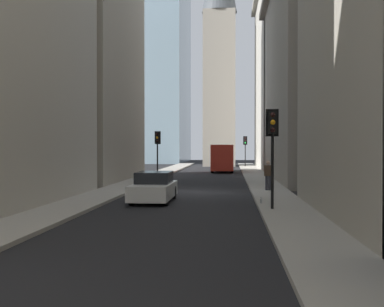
{
  "coord_description": "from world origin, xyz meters",
  "views": [
    {
      "loc": [
        -26.58,
        -2.26,
        2.59
      ],
      "look_at": [
        11.43,
        0.94,
        2.08
      ],
      "focal_mm": 43.22,
      "sensor_mm": 36.0,
      "label": 1
    }
  ],
  "objects_px": {
    "sedan_white": "(154,188)",
    "discarded_bottle": "(261,201)",
    "traffic_light_foreground": "(272,135)",
    "delivery_truck": "(223,158)",
    "traffic_light_midblock": "(157,143)",
    "traffic_light_far_junction": "(245,144)",
    "pedestrian": "(268,174)"
  },
  "relations": [
    {
      "from": "sedan_white",
      "to": "discarded_bottle",
      "type": "relative_size",
      "value": 15.93
    },
    {
      "from": "delivery_truck",
      "to": "traffic_light_midblock",
      "type": "distance_m",
      "value": 10.88
    },
    {
      "from": "sedan_white",
      "to": "traffic_light_midblock",
      "type": "bearing_deg",
      "value": 8.55
    },
    {
      "from": "pedestrian",
      "to": "delivery_truck",
      "type": "bearing_deg",
      "value": 7.8
    },
    {
      "from": "delivery_truck",
      "to": "sedan_white",
      "type": "relative_size",
      "value": 1.5
    },
    {
      "from": "traffic_light_midblock",
      "to": "traffic_light_far_junction",
      "type": "xyz_separation_m",
      "value": [
        20.77,
        -8.13,
        0.04
      ]
    },
    {
      "from": "traffic_light_foreground",
      "to": "traffic_light_far_junction",
      "type": "height_order",
      "value": "traffic_light_foreground"
    },
    {
      "from": "traffic_light_foreground",
      "to": "pedestrian",
      "type": "distance_m",
      "value": 8.33
    },
    {
      "from": "traffic_light_midblock",
      "to": "discarded_bottle",
      "type": "relative_size",
      "value": 14.18
    },
    {
      "from": "sedan_white",
      "to": "discarded_bottle",
      "type": "distance_m",
      "value": 5.21
    },
    {
      "from": "delivery_truck",
      "to": "traffic_light_far_junction",
      "type": "bearing_deg",
      "value": -13.37
    },
    {
      "from": "sedan_white",
      "to": "pedestrian",
      "type": "relative_size",
      "value": 2.56
    },
    {
      "from": "traffic_light_foreground",
      "to": "traffic_light_midblock",
      "type": "relative_size",
      "value": 1.04
    },
    {
      "from": "delivery_truck",
      "to": "traffic_light_midblock",
      "type": "xyz_separation_m",
      "value": [
        -9.32,
        5.41,
        1.49
      ]
    },
    {
      "from": "traffic_light_foreground",
      "to": "traffic_light_far_junction",
      "type": "xyz_separation_m",
      "value": [
        41.34,
        -0.21,
        -0.08
      ]
    },
    {
      "from": "sedan_white",
      "to": "traffic_light_foreground",
      "type": "relative_size",
      "value": 1.08
    },
    {
      "from": "traffic_light_far_junction",
      "to": "pedestrian",
      "type": "height_order",
      "value": "traffic_light_far_junction"
    },
    {
      "from": "sedan_white",
      "to": "pedestrian",
      "type": "bearing_deg",
      "value": -50.0
    },
    {
      "from": "traffic_light_foreground",
      "to": "pedestrian",
      "type": "relative_size",
      "value": 2.37
    },
    {
      "from": "traffic_light_far_junction",
      "to": "discarded_bottle",
      "type": "distance_m",
      "value": 39.7
    },
    {
      "from": "traffic_light_midblock",
      "to": "discarded_bottle",
      "type": "bearing_deg",
      "value": -158.05
    },
    {
      "from": "discarded_bottle",
      "to": "traffic_light_far_junction",
      "type": "bearing_deg",
      "value": -0.78
    },
    {
      "from": "traffic_light_far_junction",
      "to": "traffic_light_foreground",
      "type": "bearing_deg",
      "value": 179.71
    },
    {
      "from": "discarded_bottle",
      "to": "delivery_truck",
      "type": "bearing_deg",
      "value": 4.43
    },
    {
      "from": "delivery_truck",
      "to": "traffic_light_far_junction",
      "type": "height_order",
      "value": "traffic_light_far_junction"
    },
    {
      "from": "traffic_light_foreground",
      "to": "traffic_light_midblock",
      "type": "xyz_separation_m",
      "value": [
        20.58,
        7.92,
        -0.12
      ]
    },
    {
      "from": "delivery_truck",
      "to": "pedestrian",
      "type": "xyz_separation_m",
      "value": [
        -21.83,
        -2.99,
        -0.41
      ]
    },
    {
      "from": "sedan_white",
      "to": "traffic_light_far_junction",
      "type": "distance_m",
      "value": 38.6
    },
    {
      "from": "delivery_truck",
      "to": "sedan_white",
      "type": "distance_m",
      "value": 26.84
    },
    {
      "from": "sedan_white",
      "to": "traffic_light_foreground",
      "type": "xyz_separation_m",
      "value": [
        -3.21,
        -5.31,
        2.4
      ]
    },
    {
      "from": "sedan_white",
      "to": "pedestrian",
      "type": "height_order",
      "value": "pedestrian"
    },
    {
      "from": "pedestrian",
      "to": "discarded_bottle",
      "type": "bearing_deg",
      "value": 172.71
    }
  ]
}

